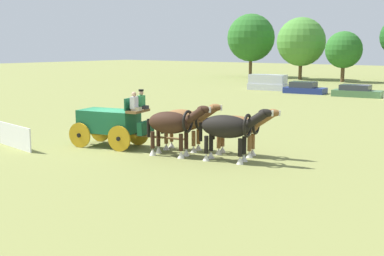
{
  "coord_description": "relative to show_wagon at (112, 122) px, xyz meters",
  "views": [
    {
      "loc": [
        17.6,
        -16.1,
        4.73
      ],
      "look_at": [
        4.32,
        0.91,
        1.2
      ],
      "focal_mm": 46.88,
      "sensor_mm": 36.0,
      "label": 1
    }
  ],
  "objects": [
    {
      "name": "draft_horse_rear_off",
      "position": [
        3.59,
        0.19,
        0.21
      ],
      "size": [
        2.97,
        1.4,
        2.28
      ],
      "color": "#331E14",
      "rests_on": "ground"
    },
    {
      "name": "draft_horse_rear_near",
      "position": [
        3.28,
        1.46,
        0.16
      ],
      "size": [
        2.98,
        1.42,
        2.22
      ],
      "color": "brown",
      "rests_on": "ground"
    },
    {
      "name": "draft_horse_lead_off",
      "position": [
        6.12,
        0.8,
        0.21
      ],
      "size": [
        3.12,
        1.42,
        2.28
      ],
      "color": "black",
      "rests_on": "ground"
    },
    {
      "name": "draft_horse_lead_near",
      "position": [
        5.83,
        2.07,
        0.08
      ],
      "size": [
        3.02,
        1.3,
        2.13
      ],
      "color": "brown",
      "rests_on": "ground"
    },
    {
      "name": "tree_a",
      "position": [
        -23.62,
        51.23,
        4.82
      ],
      "size": [
        7.29,
        7.29,
        9.67
      ],
      "color": "brown",
      "rests_on": "ground"
    },
    {
      "name": "tree_b",
      "position": [
        -14.89,
        50.63,
        4.16
      ],
      "size": [
        6.93,
        6.93,
        8.82
      ],
      "color": "brown",
      "rests_on": "ground"
    },
    {
      "name": "parked_vehicle_b",
      "position": [
        -4.82,
        30.94,
        -0.69
      ],
      "size": [
        4.31,
        2.45,
        1.18
      ],
      "color": "navy",
      "rests_on": "ground"
    },
    {
      "name": "parked_vehicle_c",
      "position": [
        0.61,
        30.81,
        -0.71
      ],
      "size": [
        4.71,
        2.52,
        1.13
      ],
      "color": "#477047",
      "rests_on": "ground"
    },
    {
      "name": "tree_c",
      "position": [
        -8.0,
        49.13,
        3.06
      ],
      "size": [
        4.88,
        4.88,
        6.71
      ],
      "color": "brown",
      "rests_on": "ground"
    },
    {
      "name": "sponsor_banner",
      "position": [
        -3.37,
        -3.04,
        -0.64
      ],
      "size": [
        3.18,
        0.5,
        1.1
      ],
      "primitive_type": "cube",
      "rotation": [
        0.0,
        0.0,
        -0.14
      ],
      "color": "silver",
      "rests_on": "ground"
    },
    {
      "name": "parked_vehicle_a",
      "position": [
        -9.71,
        32.05,
        -0.37
      ],
      "size": [
        4.32,
        2.25,
        1.69
      ],
      "color": "silver",
      "rests_on": "ground"
    },
    {
      "name": "ground_plane",
      "position": [
        -0.16,
        -0.04,
        -1.19
      ],
      "size": [
        220.0,
        220.0,
        0.0
      ],
      "primitive_type": "plane",
      "color": "olive"
    },
    {
      "name": "show_wagon",
      "position": [
        0.0,
        0.0,
        0.0
      ],
      "size": [
        5.71,
        2.48,
        2.76
      ],
      "color": "#195B38",
      "rests_on": "ground"
    }
  ]
}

